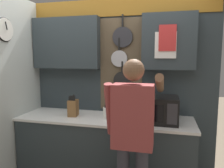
{
  "coord_description": "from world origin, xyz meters",
  "views": [
    {
      "loc": [
        0.73,
        -2.57,
        1.64
      ],
      "look_at": [
        0.04,
        0.21,
        1.28
      ],
      "focal_mm": 35.0,
      "sensor_mm": 36.0,
      "label": 1
    }
  ],
  "objects_px": {
    "knife_block": "(73,108)",
    "person": "(133,129)",
    "utensil_crock": "(108,112)",
    "microwave": "(156,109)"
  },
  "relations": [
    {
      "from": "knife_block",
      "to": "person",
      "type": "xyz_separation_m",
      "value": [
        0.86,
        -0.57,
        -0.03
      ]
    },
    {
      "from": "person",
      "to": "knife_block",
      "type": "bearing_deg",
      "value": 146.32
    },
    {
      "from": "microwave",
      "to": "utensil_crock",
      "type": "distance_m",
      "value": 0.59
    },
    {
      "from": "knife_block",
      "to": "person",
      "type": "distance_m",
      "value": 1.03
    },
    {
      "from": "microwave",
      "to": "knife_block",
      "type": "bearing_deg",
      "value": 179.97
    },
    {
      "from": "knife_block",
      "to": "person",
      "type": "height_order",
      "value": "person"
    },
    {
      "from": "microwave",
      "to": "person",
      "type": "distance_m",
      "value": 0.61
    },
    {
      "from": "microwave",
      "to": "utensil_crock",
      "type": "height_order",
      "value": "utensil_crock"
    },
    {
      "from": "microwave",
      "to": "knife_block",
      "type": "height_order",
      "value": "microwave"
    },
    {
      "from": "knife_block",
      "to": "utensil_crock",
      "type": "height_order",
      "value": "utensil_crock"
    }
  ]
}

